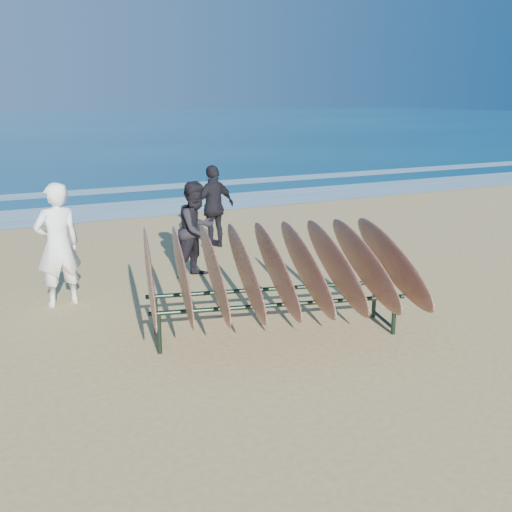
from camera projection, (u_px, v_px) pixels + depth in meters
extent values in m
plane|color=tan|center=(285.00, 346.00, 7.82)|extent=(120.00, 120.00, 0.00)
plane|color=white|center=(95.00, 212.00, 16.47)|extent=(160.00, 160.00, 0.00)
plane|color=white|center=(68.00, 193.00, 19.49)|extent=(160.00, 160.00, 0.00)
cylinder|color=black|center=(159.00, 333.00, 7.54)|extent=(0.06, 0.06, 0.50)
cylinder|color=black|center=(394.00, 316.00, 8.14)|extent=(0.06, 0.06, 0.50)
cylinder|color=black|center=(156.00, 315.00, 8.15)|extent=(0.06, 0.06, 0.50)
cylinder|color=black|center=(374.00, 300.00, 8.76)|extent=(0.06, 0.06, 0.50)
cylinder|color=black|center=(281.00, 305.00, 7.78)|extent=(3.11, 0.86, 0.06)
cylinder|color=black|center=(269.00, 289.00, 8.39)|extent=(3.11, 0.86, 0.06)
cylinder|color=black|center=(158.00, 337.00, 7.89)|extent=(0.21, 0.64, 0.04)
cylinder|color=black|center=(383.00, 320.00, 8.49)|extent=(0.21, 0.64, 0.04)
ellipsoid|color=maroon|center=(149.00, 274.00, 7.67)|extent=(0.71, 2.50, 1.04)
ellipsoid|color=maroon|center=(182.00, 272.00, 7.75)|extent=(0.71, 2.50, 1.04)
ellipsoid|color=maroon|center=(214.00, 270.00, 7.83)|extent=(0.71, 2.50, 1.04)
ellipsoid|color=maroon|center=(245.00, 268.00, 7.91)|extent=(0.71, 2.50, 1.04)
ellipsoid|color=maroon|center=(275.00, 266.00, 7.99)|extent=(0.71, 2.50, 1.04)
ellipsoid|color=maroon|center=(305.00, 265.00, 8.06)|extent=(0.71, 2.50, 1.04)
ellipsoid|color=maroon|center=(334.00, 263.00, 8.14)|extent=(0.71, 2.50, 1.04)
ellipsoid|color=maroon|center=(363.00, 261.00, 8.22)|extent=(0.71, 2.50, 1.04)
ellipsoid|color=maroon|center=(391.00, 260.00, 8.30)|extent=(0.71, 2.50, 1.04)
imported|color=white|center=(58.00, 245.00, 9.13)|extent=(0.71, 0.53, 1.79)
imported|color=black|center=(196.00, 230.00, 10.56)|extent=(0.97, 0.90, 1.60)
imported|color=black|center=(214.00, 207.00, 12.58)|extent=(1.03, 0.65, 1.63)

